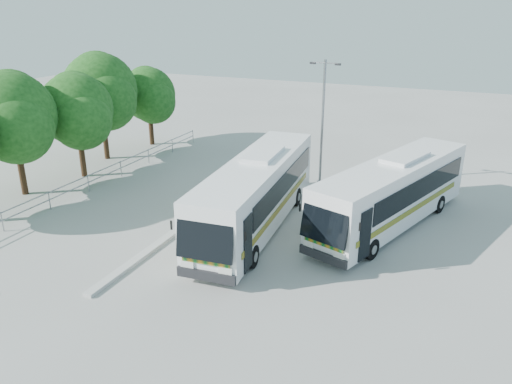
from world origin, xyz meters
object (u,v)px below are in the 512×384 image
at_px(tree_far_e, 149,94).
at_px(coach_main, 256,192).
at_px(tree_far_c, 77,110).
at_px(tree_far_b, 13,116).
at_px(tree_far_d, 101,90).
at_px(coach_adjacent, 392,192).
at_px(lamppost, 323,118).

xyz_separation_m(tree_far_e, coach_main, (13.62, -10.97, -2.04)).
xyz_separation_m(tree_far_c, coach_main, (13.11, -2.77, -2.41)).
height_order(tree_far_b, tree_far_d, tree_far_d).
xyz_separation_m(tree_far_c, tree_far_d, (-1.19, 3.70, 0.56)).
distance_m(tree_far_b, tree_far_e, 12.13).
distance_m(coach_main, coach_adjacent, 6.58).
distance_m(tree_far_b, tree_far_c, 4.01).
distance_m(tree_far_b, tree_far_d, 7.61).
bearing_deg(coach_adjacent, tree_far_c, -161.26).
xyz_separation_m(tree_far_b, tree_far_d, (-0.30, 7.60, 0.25)).
relative_size(coach_main, lamppost, 1.66).
xyz_separation_m(tree_far_e, lamppost, (14.63, -3.63, 0.19)).
bearing_deg(coach_main, tree_far_d, 151.00).
relative_size(tree_far_b, tree_far_d, 0.95).
xyz_separation_m(tree_far_d, coach_adjacent, (20.26, -3.68, -3.05)).
relative_size(coach_adjacent, lamppost, 1.59).
relative_size(tree_far_d, tree_far_e, 1.24).
bearing_deg(tree_far_c, coach_main, -11.92).
height_order(tree_far_b, coach_main, tree_far_b).
height_order(coach_adjacent, lamppost, lamppost).
bearing_deg(coach_adjacent, tree_far_b, -150.21).
xyz_separation_m(coach_main, lamppost, (1.01, 7.34, 2.23)).
bearing_deg(coach_main, lamppost, 77.48).
relative_size(tree_far_b, tree_far_c, 1.07).
height_order(tree_far_b, coach_adjacent, tree_far_b).
bearing_deg(tree_far_e, tree_far_c, -86.46).
height_order(tree_far_e, lamppost, lamppost).
relative_size(tree_far_e, coach_adjacent, 0.50).
relative_size(tree_far_d, coach_adjacent, 0.62).
height_order(tree_far_d, lamppost, lamppost).
height_order(tree_far_c, lamppost, lamppost).
relative_size(tree_far_e, lamppost, 0.80).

